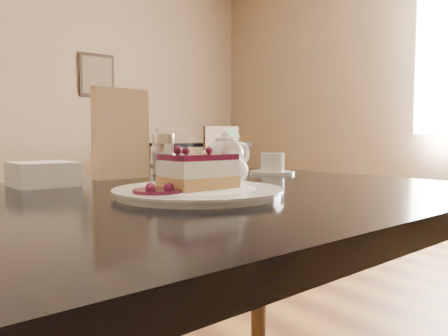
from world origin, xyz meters
TOP-DOWN VIEW (x-y plane):
  - main_table at (0.09, 0.14)m, footprint 1.18×0.83m
  - dessert_plate at (0.10, 0.09)m, footprint 0.27×0.27m
  - cheesecake_slice at (0.10, 0.09)m, footprint 0.12×0.09m
  - whipped_cream at (0.18, 0.10)m, footprint 0.06×0.06m
  - berry_sauce at (0.02, 0.08)m, footprint 0.08×0.08m
  - tea_set at (0.45, 0.43)m, footprint 0.21×0.24m
  - menu_card at (0.12, 0.45)m, footprint 0.13×0.04m
  - sugar_shaker at (0.24, 0.46)m, footprint 0.06×0.06m
  - napkin_stack at (-0.07, 0.40)m, footprint 0.12×0.12m
  - bg_table_far_right at (2.42, 3.65)m, footprint 1.03×1.82m

SIDE VIEW (x-z plane):
  - bg_table_far_right at x=2.42m, z-range -0.54..0.68m
  - main_table at x=0.09m, z-range 0.28..0.99m
  - dessert_plate at x=0.10m, z-range 0.71..0.73m
  - berry_sauce at x=0.02m, z-range 0.73..0.73m
  - napkin_stack at x=-0.07m, z-range 0.71..0.76m
  - whipped_cream at x=0.18m, z-range 0.72..0.78m
  - cheesecake_slice at x=0.10m, z-range 0.72..0.78m
  - tea_set at x=0.45m, z-range 0.70..0.80m
  - sugar_shaker at x=0.24m, z-range 0.71..0.82m
  - menu_card at x=0.12m, z-range 0.71..0.92m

